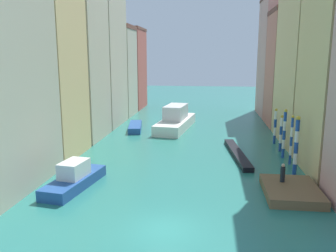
# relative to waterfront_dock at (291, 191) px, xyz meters

# --- Properties ---
(ground_plane) EXTENTS (154.00, 154.00, 0.00)m
(ground_plane) POSITION_rel_waterfront_dock_xyz_m (-8.51, 18.16, -0.33)
(ground_plane) COLOR #28756B
(building_left_1) EXTENTS (6.73, 7.44, 19.93)m
(building_left_1) POSITION_rel_waterfront_dock_xyz_m (-22.57, 8.00, 9.64)
(building_left_1) COLOR #DBB77A
(building_left_1) RESTS_ON ground
(building_left_2) EXTENTS (6.73, 7.93, 17.78)m
(building_left_2) POSITION_rel_waterfront_dock_xyz_m (-22.57, 16.07, 8.57)
(building_left_2) COLOR #BCB299
(building_left_2) RESTS_ON ground
(building_left_3) EXTENTS (6.73, 9.37, 22.48)m
(building_left_3) POSITION_rel_waterfront_dock_xyz_m (-22.57, 24.98, 10.92)
(building_left_3) COLOR #BCB299
(building_left_3) RESTS_ON ground
(building_left_4) EXTENTS (6.73, 7.30, 15.09)m
(building_left_4) POSITION_rel_waterfront_dock_xyz_m (-22.57, 33.64, 7.23)
(building_left_4) COLOR #BCB299
(building_left_4) RESTS_ON ground
(building_left_5) EXTENTS (6.73, 9.02, 15.34)m
(building_left_5) POSITION_rel_waterfront_dock_xyz_m (-22.57, 42.24, 7.35)
(building_left_5) COLOR #B25147
(building_left_5) RESTS_ON ground
(building_right_2) EXTENTS (6.73, 12.22, 18.48)m
(building_right_2) POSITION_rel_waterfront_dock_xyz_m (5.54, 17.20, 8.92)
(building_right_2) COLOR #DBB77A
(building_right_2) RESTS_ON ground
(building_right_3) EXTENTS (6.73, 8.49, 16.58)m
(building_right_3) POSITION_rel_waterfront_dock_xyz_m (5.54, 27.70, 7.97)
(building_right_3) COLOR #C6705B
(building_right_3) RESTS_ON ground
(building_right_4) EXTENTS (6.73, 10.29, 19.76)m
(building_right_4) POSITION_rel_waterfront_dock_xyz_m (5.54, 37.06, 9.56)
(building_right_4) COLOR tan
(building_right_4) RESTS_ON ground
(waterfront_dock) EXTENTS (3.88, 5.40, 0.66)m
(waterfront_dock) POSITION_rel_waterfront_dock_xyz_m (0.00, 0.00, 0.00)
(waterfront_dock) COLOR brown
(waterfront_dock) RESTS_ON ground
(person_on_dock) EXTENTS (0.36, 0.36, 1.43)m
(person_on_dock) POSITION_rel_waterfront_dock_xyz_m (-0.48, 0.96, 0.99)
(person_on_dock) COLOR black
(person_on_dock) RESTS_ON waterfront_dock
(mooring_pole_0) EXTENTS (0.38, 0.38, 5.16)m
(mooring_pole_0) POSITION_rel_waterfront_dock_xyz_m (1.26, 4.70, 2.30)
(mooring_pole_0) COLOR #1E479E
(mooring_pole_0) RESTS_ON ground
(mooring_pole_1) EXTENTS (0.27, 0.27, 4.71)m
(mooring_pole_1) POSITION_rel_waterfront_dock_xyz_m (1.52, 7.78, 2.06)
(mooring_pole_1) COLOR #1E479E
(mooring_pole_1) RESTS_ON ground
(mooring_pole_2) EXTENTS (0.33, 0.33, 4.95)m
(mooring_pole_2) POSITION_rel_waterfront_dock_xyz_m (1.30, 10.00, 2.19)
(mooring_pole_2) COLOR #1E479E
(mooring_pole_2) RESTS_ON ground
(mooring_pole_3) EXTENTS (0.33, 0.33, 3.96)m
(mooring_pole_3) POSITION_rel_waterfront_dock_xyz_m (1.47, 12.45, 1.70)
(mooring_pole_3) COLOR #1E479E
(mooring_pole_3) RESTS_ON ground
(mooring_pole_4) EXTENTS (0.34, 0.34, 4.14)m
(mooring_pole_4) POSITION_rel_waterfront_dock_xyz_m (1.46, 15.94, 1.79)
(mooring_pole_4) COLOR #1E479E
(mooring_pole_4) RESTS_ON ground
(vaporetto_white) EXTENTS (4.98, 12.15, 3.34)m
(vaporetto_white) POSITION_rel_waterfront_dock_xyz_m (-10.89, 22.95, 0.88)
(vaporetto_white) COLOR white
(vaporetto_white) RESTS_ON ground
(gondola_black) EXTENTS (2.26, 10.80, 0.47)m
(gondola_black) POSITION_rel_waterfront_dock_xyz_m (-3.22, 10.05, -0.10)
(gondola_black) COLOR black
(gondola_black) RESTS_ON ground
(motorboat_0) EXTENTS (2.68, 6.65, 0.81)m
(motorboat_0) POSITION_rel_waterfront_dock_xyz_m (-16.39, 21.54, 0.07)
(motorboat_0) COLOR #234C93
(motorboat_0) RESTS_ON ground
(motorboat_1) EXTENTS (3.13, 6.99, 2.11)m
(motorboat_1) POSITION_rel_waterfront_dock_xyz_m (-16.43, -0.42, 0.40)
(motorboat_1) COLOR #234C93
(motorboat_1) RESTS_ON ground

